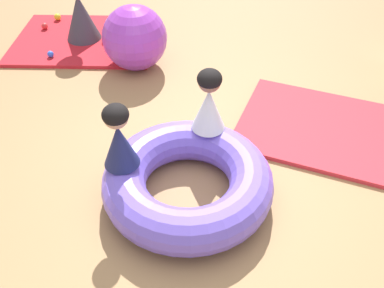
{
  "coord_description": "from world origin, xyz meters",
  "views": [
    {
      "loc": [
        0.27,
        -2.17,
        2.34
      ],
      "look_at": [
        -0.09,
        0.12,
        0.34
      ],
      "focal_mm": 39.6,
      "sensor_mm": 36.0,
      "label": 1
    }
  ],
  "objects_px": {
    "play_ball_orange": "(106,38)",
    "adult_seated": "(79,7)",
    "play_ball_blue": "(51,54)",
    "play_ball_yellow": "(57,17)",
    "child_in_white": "(210,101)",
    "inflatable_cushion": "(188,181)",
    "exercise_ball_large": "(135,38)",
    "child_in_navy": "(119,137)",
    "play_ball_red": "(45,26)"
  },
  "relations": [
    {
      "from": "play_ball_orange",
      "to": "adult_seated",
      "type": "bearing_deg",
      "value": 170.6
    },
    {
      "from": "play_ball_orange",
      "to": "play_ball_blue",
      "type": "relative_size",
      "value": 1.36
    },
    {
      "from": "play_ball_yellow",
      "to": "child_in_white",
      "type": "bearing_deg",
      "value": -45.24
    },
    {
      "from": "inflatable_cushion",
      "to": "play_ball_orange",
      "type": "bearing_deg",
      "value": 120.99
    },
    {
      "from": "inflatable_cushion",
      "to": "child_in_white",
      "type": "height_order",
      "value": "child_in_white"
    },
    {
      "from": "inflatable_cushion",
      "to": "child_in_white",
      "type": "distance_m",
      "value": 0.61
    },
    {
      "from": "inflatable_cushion",
      "to": "exercise_ball_large",
      "type": "height_order",
      "value": "exercise_ball_large"
    },
    {
      "from": "child_in_navy",
      "to": "exercise_ball_large",
      "type": "bearing_deg",
      "value": -51.6
    },
    {
      "from": "adult_seated",
      "to": "play_ball_red",
      "type": "xyz_separation_m",
      "value": [
        -0.56,
        0.16,
        -0.34
      ]
    },
    {
      "from": "play_ball_yellow",
      "to": "exercise_ball_large",
      "type": "relative_size",
      "value": 0.13
    },
    {
      "from": "adult_seated",
      "to": "play_ball_yellow",
      "type": "distance_m",
      "value": 0.73
    },
    {
      "from": "play_ball_yellow",
      "to": "play_ball_red",
      "type": "distance_m",
      "value": 0.27
    },
    {
      "from": "inflatable_cushion",
      "to": "play_ball_orange",
      "type": "xyz_separation_m",
      "value": [
        -1.31,
        2.19,
        -0.07
      ]
    },
    {
      "from": "adult_seated",
      "to": "play_ball_blue",
      "type": "distance_m",
      "value": 0.63
    },
    {
      "from": "play_ball_orange",
      "to": "child_in_white",
      "type": "bearing_deg",
      "value": -51.09
    },
    {
      "from": "adult_seated",
      "to": "play_ball_red",
      "type": "bearing_deg",
      "value": -69.93
    },
    {
      "from": "exercise_ball_large",
      "to": "child_in_white",
      "type": "bearing_deg",
      "value": -54.75
    },
    {
      "from": "child_in_white",
      "to": "exercise_ball_large",
      "type": "bearing_deg",
      "value": -63.87
    },
    {
      "from": "inflatable_cushion",
      "to": "play_ball_blue",
      "type": "relative_size",
      "value": 17.63
    },
    {
      "from": "play_ball_orange",
      "to": "exercise_ball_large",
      "type": "relative_size",
      "value": 0.14
    },
    {
      "from": "inflatable_cushion",
      "to": "play_ball_yellow",
      "type": "relative_size",
      "value": 14.66
    },
    {
      "from": "inflatable_cushion",
      "to": "play_ball_blue",
      "type": "distance_m",
      "value": 2.52
    },
    {
      "from": "child_in_navy",
      "to": "play_ball_yellow",
      "type": "height_order",
      "value": "child_in_navy"
    },
    {
      "from": "play_ball_red",
      "to": "inflatable_cushion",
      "type": "bearing_deg",
      "value": -47.99
    },
    {
      "from": "adult_seated",
      "to": "play_ball_blue",
      "type": "bearing_deg",
      "value": 12.53
    },
    {
      "from": "child_in_navy",
      "to": "play_ball_red",
      "type": "distance_m",
      "value": 3.01
    },
    {
      "from": "play_ball_red",
      "to": "play_ball_yellow",
      "type": "bearing_deg",
      "value": 77.58
    },
    {
      "from": "child_in_white",
      "to": "child_in_navy",
      "type": "bearing_deg",
      "value": 32.93
    },
    {
      "from": "child_in_navy",
      "to": "play_ball_red",
      "type": "bearing_deg",
      "value": -28.73
    },
    {
      "from": "inflatable_cushion",
      "to": "play_ball_yellow",
      "type": "bearing_deg",
      "value": 128.32
    },
    {
      "from": "inflatable_cushion",
      "to": "child_in_navy",
      "type": "distance_m",
      "value": 0.6
    },
    {
      "from": "play_ball_orange",
      "to": "play_ball_red",
      "type": "relative_size",
      "value": 1.24
    },
    {
      "from": "play_ball_orange",
      "to": "play_ball_red",
      "type": "distance_m",
      "value": 0.87
    },
    {
      "from": "inflatable_cushion",
      "to": "play_ball_orange",
      "type": "distance_m",
      "value": 2.55
    },
    {
      "from": "play_ball_orange",
      "to": "play_ball_blue",
      "type": "distance_m",
      "value": 0.66
    },
    {
      "from": "exercise_ball_large",
      "to": "play_ball_blue",
      "type": "bearing_deg",
      "value": -179.08
    },
    {
      "from": "play_ball_orange",
      "to": "play_ball_red",
      "type": "bearing_deg",
      "value": 166.35
    },
    {
      "from": "child_in_white",
      "to": "play_ball_yellow",
      "type": "bearing_deg",
      "value": -54.35
    },
    {
      "from": "child_in_white",
      "to": "play_ball_orange",
      "type": "relative_size",
      "value": 5.31
    },
    {
      "from": "child_in_navy",
      "to": "play_ball_blue",
      "type": "height_order",
      "value": "child_in_navy"
    },
    {
      "from": "play_ball_orange",
      "to": "exercise_ball_large",
      "type": "distance_m",
      "value": 0.68
    },
    {
      "from": "inflatable_cushion",
      "to": "child_in_navy",
      "type": "xyz_separation_m",
      "value": [
        -0.45,
        -0.05,
        0.39
      ]
    },
    {
      "from": "inflatable_cushion",
      "to": "play_ball_blue",
      "type": "bearing_deg",
      "value": 135.89
    },
    {
      "from": "inflatable_cushion",
      "to": "play_ball_red",
      "type": "relative_size",
      "value": 16.17
    },
    {
      "from": "play_ball_yellow",
      "to": "play_ball_red",
      "type": "relative_size",
      "value": 1.1
    },
    {
      "from": "inflatable_cushion",
      "to": "adult_seated",
      "type": "xyz_separation_m",
      "value": [
        -1.6,
        2.23,
        0.26
      ]
    },
    {
      "from": "play_ball_blue",
      "to": "child_in_white",
      "type": "bearing_deg",
      "value": -34.49
    },
    {
      "from": "play_ball_orange",
      "to": "play_ball_yellow",
      "type": "bearing_deg",
      "value": 149.25
    },
    {
      "from": "adult_seated",
      "to": "exercise_ball_large",
      "type": "xyz_separation_m",
      "value": [
        0.76,
        -0.47,
        -0.08
      ]
    },
    {
      "from": "adult_seated",
      "to": "play_ball_orange",
      "type": "height_order",
      "value": "adult_seated"
    }
  ]
}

